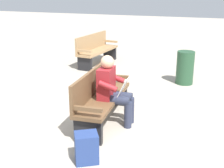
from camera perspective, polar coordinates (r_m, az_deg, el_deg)
name	(u,v)px	position (r m, az deg, el deg)	size (l,w,h in m)	color
ground_plane	(104,121)	(5.25, -1.49, -7.07)	(40.00, 40.00, 0.00)	#A89E8E
bench_near	(100,96)	(5.09, -2.30, -2.29)	(1.84, 0.65, 0.90)	brown
person_seated	(113,88)	(4.95, 0.15, -0.81)	(0.60, 0.60, 1.18)	maroon
backpack	(86,148)	(4.05, -4.91, -12.01)	(0.39, 0.39, 0.41)	navy
bench_far	(96,49)	(9.02, -3.06, 6.66)	(1.83, 0.61, 0.90)	#9E7A51
trash_bin	(185,68)	(7.35, 13.79, 3.05)	(0.41, 0.41, 0.79)	#23472D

